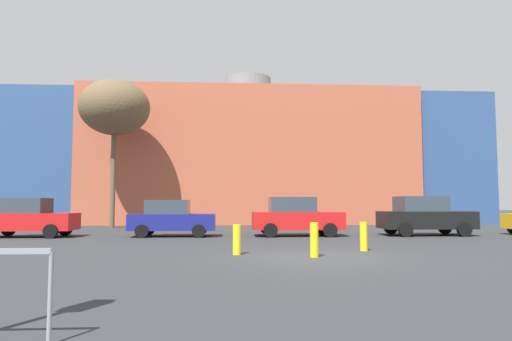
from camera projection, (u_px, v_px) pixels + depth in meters
The scene contains 10 objects.
ground_plane at pixel (316, 257), 13.07m from camera, with size 200.00×200.00×0.00m, color #2D3033.
building_backdrop at pixel (248, 161), 39.11m from camera, with size 38.02×11.94×12.47m.
parked_car_0 at pixel (28, 218), 20.94m from camera, with size 4.15×2.03×1.80m.
parked_car_1 at pixel (171, 218), 21.34m from camera, with size 3.96×1.94×1.71m.
parked_car_2 at pixel (296, 217), 21.70m from camera, with size 4.28×2.10×1.85m.
parked_car_3 at pixel (424, 216), 22.09m from camera, with size 4.37×2.14×1.90m.
bare_tree_0 at pixel (115, 108), 29.76m from camera, with size 4.56×4.56×9.69m.
bollard_yellow_0 at pixel (314, 240), 12.99m from camera, with size 0.24×0.24×0.98m, color yellow.
bollard_yellow_1 at pixel (364, 236), 14.75m from camera, with size 0.24×0.24×0.93m, color yellow.
bollard_yellow_2 at pixel (237, 240), 13.61m from camera, with size 0.24×0.24×0.90m, color yellow.
Camera 1 is at (-2.53, -13.08, 1.51)m, focal length 31.83 mm.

